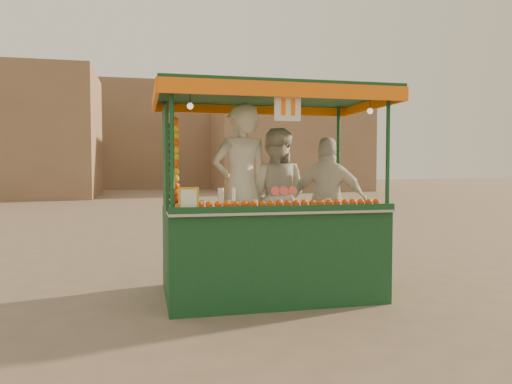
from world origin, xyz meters
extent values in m
plane|color=brown|center=(0.00, 0.00, 0.00)|extent=(90.00, 90.00, 0.00)
cube|color=#8B6D4F|center=(7.00, 24.00, 2.50)|extent=(9.00, 6.00, 5.00)
cube|color=#8B6D4F|center=(-2.00, 30.00, 3.50)|extent=(14.00, 7.00, 7.00)
cube|color=#103E22|center=(-0.45, 0.02, 0.14)|extent=(2.35, 1.44, 0.27)
cylinder|color=black|center=(-1.26, 0.02, 0.16)|extent=(0.32, 0.09, 0.32)
cylinder|color=black|center=(0.37, 0.02, 0.16)|extent=(0.32, 0.09, 0.32)
cube|color=#103E22|center=(-0.45, -0.56, 0.63)|extent=(2.35, 0.27, 0.72)
cube|color=#103E22|center=(-1.48, 0.11, 0.63)|extent=(0.27, 1.17, 0.72)
cube|color=#103E22|center=(0.59, 0.11, 0.63)|extent=(0.27, 1.17, 0.72)
cube|color=#B2B2B7|center=(-0.45, -0.54, 1.01)|extent=(2.35, 0.41, 0.03)
cylinder|color=#103E22|center=(-1.57, -0.65, 1.62)|extent=(0.05, 0.05, 1.26)
cylinder|color=#103E22|center=(0.68, -0.65, 1.62)|extent=(0.05, 0.05, 1.26)
cylinder|color=#103E22|center=(-1.57, 0.70, 1.62)|extent=(0.05, 0.05, 1.26)
cylinder|color=#103E22|center=(0.68, 0.70, 1.62)|extent=(0.05, 0.05, 1.26)
cube|color=#103E22|center=(-0.45, 0.02, 2.29)|extent=(2.53, 1.62, 0.07)
cube|color=orange|center=(-0.45, -0.79, 2.22)|extent=(2.53, 0.04, 0.14)
cube|color=orange|center=(-0.45, 0.84, 2.22)|extent=(2.53, 0.04, 0.14)
cube|color=orange|center=(-1.71, 0.02, 2.22)|extent=(0.04, 1.62, 0.14)
cube|color=orange|center=(0.82, 0.02, 2.22)|extent=(0.04, 1.62, 0.14)
cylinder|color=#FB524C|center=(-0.46, -0.65, 1.23)|extent=(0.09, 0.02, 0.09)
cube|color=#B59822|center=(-1.42, -0.65, 1.15)|extent=(0.20, 0.02, 0.25)
cube|color=white|center=(-0.45, -0.72, 2.06)|extent=(0.27, 0.01, 0.27)
sphere|color=#FFE5B2|center=(-1.39, -0.59, 2.06)|extent=(0.06, 0.06, 0.06)
sphere|color=#FFE5B2|center=(0.50, -0.59, 2.06)|extent=(0.06, 0.06, 0.06)
imported|color=white|center=(-0.75, 0.12, 1.23)|extent=(0.77, 0.58, 1.91)
imported|color=beige|center=(-0.30, 0.29, 1.10)|extent=(1.00, 0.92, 1.66)
imported|color=silver|center=(0.27, 0.01, 1.04)|extent=(0.98, 0.71, 1.55)
camera|label=1|loc=(-1.85, -5.41, 1.47)|focal=34.49mm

